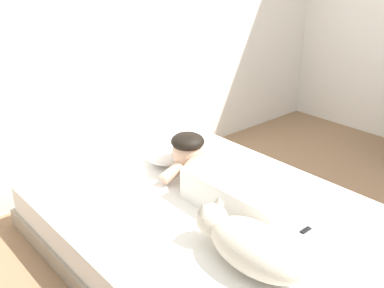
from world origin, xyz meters
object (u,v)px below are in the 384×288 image
bed (214,230)px  cell_phone (296,225)px  coffee_cup (202,165)px  pillow (184,150)px  person_lying (231,180)px  dog (250,244)px

bed → cell_phone: (0.20, -0.38, 0.14)m
bed → coffee_cup: size_ratio=15.67×
pillow → coffee_cup: (-0.03, -0.21, -0.02)m
coffee_cup → cell_phone: bearing=-94.5°
bed → coffee_cup: coffee_cup is taller
bed → pillow: (0.28, 0.59, 0.19)m
bed → pillow: pillow is taller
pillow → coffee_cup: 0.21m
coffee_cup → cell_phone: 0.76m
person_lying → dog: 0.57m
person_lying → cell_phone: 0.43m
dog → coffee_cup: (0.45, 0.80, -0.07)m
person_lying → cell_phone: size_ratio=6.57×
cell_phone → pillow: bearing=84.9°
person_lying → pillow: bearing=76.7°
pillow → dog: (-0.48, -1.01, 0.05)m
cell_phone → dog: bearing=-173.7°
pillow → person_lying: size_ratio=0.57×
pillow → coffee_cup: pillow is taller
pillow → dog: bearing=-115.4°
pillow → cell_phone: size_ratio=3.71×
pillow → person_lying: person_lying is taller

